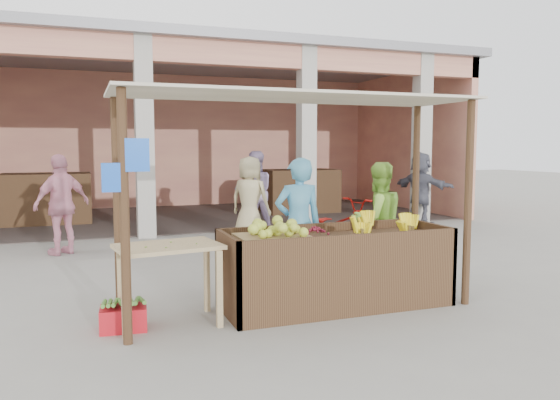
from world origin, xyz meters
name	(u,v)px	position (x,y,z in m)	size (l,w,h in m)	color
ground	(295,310)	(0.00, 0.00, 0.00)	(60.00, 60.00, 0.00)	gray
market_building	(171,113)	(0.05, 8.93, 2.70)	(14.40, 6.40, 4.20)	#E49A77
fruit_stall	(336,272)	(0.50, 0.00, 0.40)	(2.60, 0.95, 0.80)	#4E351F
stall_awning	(293,133)	(-0.01, 0.06, 1.98)	(4.09, 1.35, 2.39)	#4E351F
banana_heap	(385,226)	(1.13, -0.02, 0.90)	(1.09, 0.59, 0.20)	yellow
melon_tray	(273,232)	(-0.26, 0.00, 0.89)	(0.77, 0.66, 0.20)	#94774C
berry_heap	(315,232)	(0.26, 0.06, 0.87)	(0.41, 0.34, 0.13)	maroon
side_table	(168,258)	(-1.40, 0.01, 0.69)	(1.11, 0.83, 0.83)	tan
papaya_pile	(168,236)	(-1.40, 0.01, 0.92)	(0.65, 0.37, 0.19)	#489430
red_crate	(124,318)	(-1.86, -0.02, 0.12)	(0.45, 0.32, 0.23)	red
plantain_bundle	(123,303)	(-1.86, -0.02, 0.27)	(0.35, 0.24, 0.07)	#4C8430
produce_sacks	(318,215)	(2.70, 5.43, 0.31)	(1.03, 0.77, 0.63)	maroon
vendor_blue	(298,220)	(0.37, 0.83, 0.90)	(0.68, 0.50, 1.80)	#4B9AC1
vendor_green	(378,217)	(1.65, 1.04, 0.85)	(0.82, 0.47, 1.70)	#95D144
motorcycle	(333,230)	(1.49, 2.15, 0.52)	(1.99, 0.69, 1.04)	#8B0B06
shopper_b	(62,201)	(-2.53, 4.33, 0.91)	(1.07, 0.57, 1.82)	pink
shopper_c	(250,195)	(0.83, 4.47, 0.91)	(0.88, 0.57, 1.82)	tan
shopper_d	(421,186)	(5.36, 5.43, 0.90)	(1.66, 0.68, 1.80)	#515260
shopper_f	(254,188)	(1.23, 5.46, 0.95)	(0.93, 0.53, 1.90)	gray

